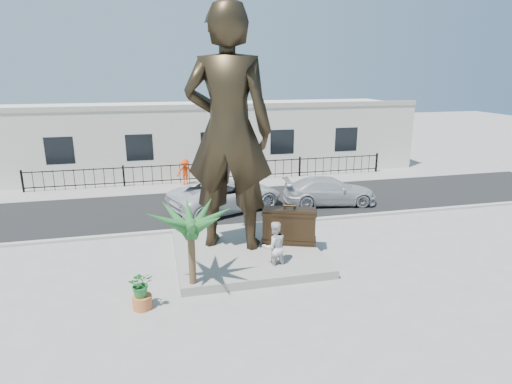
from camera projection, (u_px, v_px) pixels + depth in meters
ground at (269, 271)px, 14.78m from camera, size 100.00×100.00×0.00m
street at (229, 204)px, 22.26m from camera, size 40.00×7.00×0.01m
curb at (243, 225)px, 18.97m from camera, size 40.00×0.25×0.12m
far_sidewalk at (218, 184)px, 26.00m from camera, size 40.00×2.50×0.02m
plinth at (246, 251)px, 16.03m from camera, size 5.20×5.20×0.30m
fence at (216, 172)px, 26.59m from camera, size 22.00×0.10×1.20m
building at (207, 137)px, 30.08m from camera, size 28.00×7.00×4.40m
statue at (228, 131)px, 15.13m from camera, size 3.69×3.08×8.64m
suitcase at (289, 226)px, 16.24m from camera, size 2.07×1.29×1.39m
tourist at (274, 247)px, 14.57m from camera, size 0.95×0.77×1.81m
car_white at (226, 194)px, 21.06m from camera, size 6.26×4.54×1.58m
car_silver at (329, 191)px, 22.05m from camera, size 4.99×2.62×1.38m
worker at (185, 172)px, 25.66m from camera, size 1.05×0.64×1.58m
palm_tree at (193, 291)px, 13.44m from camera, size 1.80×1.80×3.20m
planter at (142, 302)px, 12.44m from camera, size 0.56×0.56×0.40m
shrub at (141, 284)px, 12.28m from camera, size 0.75×0.66×0.77m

